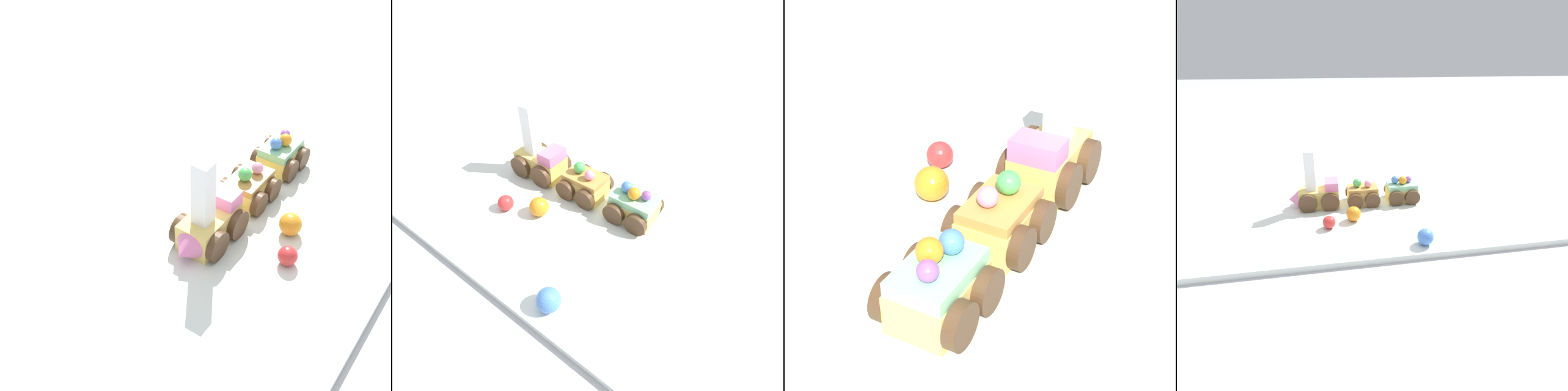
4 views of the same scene
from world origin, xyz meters
TOP-DOWN VIEW (x-y plane):
  - ground_plane at (0.00, 0.00)m, footprint 10.00×10.00m
  - display_board at (0.00, 0.00)m, footprint 0.79×0.46m
  - cake_train_locomotive at (0.08, 0.01)m, footprint 0.11×0.07m
  - cake_car_caramel at (-0.02, 0.01)m, footprint 0.07×0.07m
  - cake_car_mint at (-0.11, 0.01)m, footprint 0.07×0.07m
  - gumball_blue at (-0.11, 0.20)m, footprint 0.03×0.03m
  - gumball_orange at (0.01, 0.09)m, footprint 0.03×0.03m
  - gumball_red at (0.06, 0.12)m, footprint 0.03×0.03m

SIDE VIEW (x-z plane):
  - ground_plane at x=0.00m, z-range 0.00..0.00m
  - display_board at x=0.00m, z-range 0.00..0.01m
  - gumball_red at x=0.06m, z-range 0.01..0.04m
  - gumball_blue at x=-0.11m, z-range 0.01..0.04m
  - gumball_orange at x=0.01m, z-range 0.01..0.04m
  - cake_car_caramel at x=-0.02m, z-range 0.00..0.06m
  - cake_car_mint at x=-0.11m, z-range 0.00..0.06m
  - cake_train_locomotive at x=0.08m, z-range -0.02..0.11m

